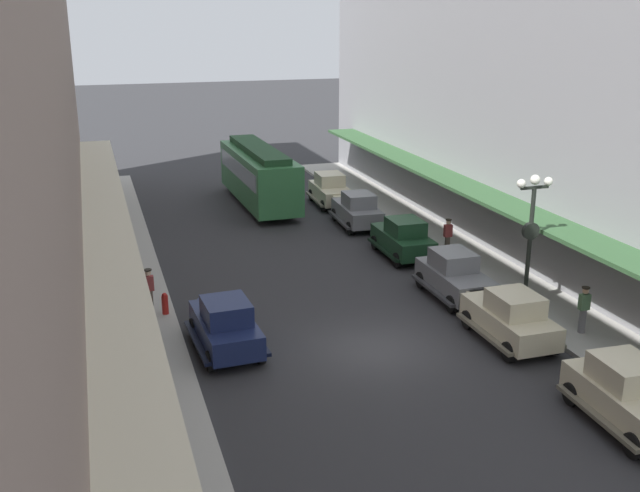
{
  "coord_description": "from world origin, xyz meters",
  "views": [
    {
      "loc": [
        -8.5,
        -20.97,
        10.78
      ],
      "look_at": [
        0.0,
        6.0,
        1.8
      ],
      "focal_mm": 41.54,
      "sensor_mm": 36.0,
      "label": 1
    }
  ],
  "objects_px": {
    "parked_car_5": "(331,189)",
    "fire_hydrant": "(165,303)",
    "parked_car_4": "(629,394)",
    "parked_car_1": "(510,316)",
    "parked_car_0": "(225,324)",
    "pedestrian_1": "(149,290)",
    "parked_car_6": "(357,209)",
    "parked_car_2": "(455,275)",
    "pedestrian_5": "(106,294)",
    "lamp_post_with_clock": "(530,238)",
    "pedestrian_3": "(448,236)",
    "pedestrian_0": "(136,313)",
    "pedestrian_2": "(584,309)",
    "parked_car_3": "(403,237)",
    "pedestrian_4": "(110,214)",
    "streetcar": "(259,173)"
  },
  "relations": [
    {
      "from": "parked_car_0",
      "to": "pedestrian_1",
      "type": "height_order",
      "value": "parked_car_0"
    },
    {
      "from": "parked_car_0",
      "to": "pedestrian_4",
      "type": "relative_size",
      "value": 2.63
    },
    {
      "from": "parked_car_3",
      "to": "pedestrian_1",
      "type": "bearing_deg",
      "value": -163.05
    },
    {
      "from": "pedestrian_4",
      "to": "parked_car_3",
      "type": "bearing_deg",
      "value": -32.27
    },
    {
      "from": "fire_hydrant",
      "to": "pedestrian_3",
      "type": "relative_size",
      "value": 0.49
    },
    {
      "from": "parked_car_0",
      "to": "parked_car_6",
      "type": "xyz_separation_m",
      "value": [
        9.31,
        12.64,
        0.0
      ]
    },
    {
      "from": "streetcar",
      "to": "fire_hydrant",
      "type": "relative_size",
      "value": 11.77
    },
    {
      "from": "parked_car_2",
      "to": "pedestrian_1",
      "type": "bearing_deg",
      "value": 171.6
    },
    {
      "from": "pedestrian_5",
      "to": "lamp_post_with_clock",
      "type": "bearing_deg",
      "value": -15.49
    },
    {
      "from": "parked_car_4",
      "to": "parked_car_1",
      "type": "bearing_deg",
      "value": 91.94
    },
    {
      "from": "pedestrian_0",
      "to": "parked_car_5",
      "type": "bearing_deg",
      "value": 52.25
    },
    {
      "from": "lamp_post_with_clock",
      "to": "pedestrian_2",
      "type": "distance_m",
      "value": 3.14
    },
    {
      "from": "pedestrian_1",
      "to": "pedestrian_4",
      "type": "xyz_separation_m",
      "value": [
        -0.92,
        11.53,
        -0.02
      ]
    },
    {
      "from": "parked_car_4",
      "to": "pedestrian_0",
      "type": "bearing_deg",
      "value": 142.03
    },
    {
      "from": "lamp_post_with_clock",
      "to": "parked_car_0",
      "type": "bearing_deg",
      "value": 178.3
    },
    {
      "from": "parked_car_5",
      "to": "fire_hydrant",
      "type": "bearing_deg",
      "value": -128.27
    },
    {
      "from": "fire_hydrant",
      "to": "parked_car_2",
      "type": "bearing_deg",
      "value": -7.02
    },
    {
      "from": "parked_car_3",
      "to": "pedestrian_4",
      "type": "bearing_deg",
      "value": 147.73
    },
    {
      "from": "fire_hydrant",
      "to": "pedestrian_1",
      "type": "relative_size",
      "value": 0.49
    },
    {
      "from": "parked_car_0",
      "to": "parked_car_2",
      "type": "distance_m",
      "value": 9.68
    },
    {
      "from": "parked_car_0",
      "to": "fire_hydrant",
      "type": "bearing_deg",
      "value": 115.64
    },
    {
      "from": "parked_car_2",
      "to": "pedestrian_0",
      "type": "height_order",
      "value": "parked_car_2"
    },
    {
      "from": "parked_car_2",
      "to": "parked_car_4",
      "type": "distance_m",
      "value": 9.93
    },
    {
      "from": "parked_car_1",
      "to": "parked_car_6",
      "type": "height_order",
      "value": "same"
    },
    {
      "from": "parked_car_1",
      "to": "pedestrian_5",
      "type": "relative_size",
      "value": 2.55
    },
    {
      "from": "lamp_post_with_clock",
      "to": "pedestrian_3",
      "type": "height_order",
      "value": "lamp_post_with_clock"
    },
    {
      "from": "pedestrian_3",
      "to": "pedestrian_4",
      "type": "relative_size",
      "value": 1.02
    },
    {
      "from": "parked_car_4",
      "to": "pedestrian_1",
      "type": "bearing_deg",
      "value": 135.02
    },
    {
      "from": "parked_car_5",
      "to": "streetcar",
      "type": "relative_size",
      "value": 0.45
    },
    {
      "from": "pedestrian_1",
      "to": "pedestrian_5",
      "type": "height_order",
      "value": "same"
    },
    {
      "from": "parked_car_0",
      "to": "pedestrian_1",
      "type": "distance_m",
      "value": 4.3
    },
    {
      "from": "parked_car_6",
      "to": "pedestrian_1",
      "type": "height_order",
      "value": "parked_car_6"
    },
    {
      "from": "parked_car_5",
      "to": "pedestrian_2",
      "type": "xyz_separation_m",
      "value": [
        2.56,
        -20.0,
        0.07
      ]
    },
    {
      "from": "parked_car_0",
      "to": "pedestrian_1",
      "type": "xyz_separation_m",
      "value": [
        -2.13,
        3.74,
        0.07
      ]
    },
    {
      "from": "fire_hydrant",
      "to": "parked_car_5",
      "type": "bearing_deg",
      "value": 51.73
    },
    {
      "from": "parked_car_0",
      "to": "pedestrian_5",
      "type": "height_order",
      "value": "parked_car_0"
    },
    {
      "from": "parked_car_6",
      "to": "lamp_post_with_clock",
      "type": "distance_m",
      "value": 13.26
    },
    {
      "from": "parked_car_3",
      "to": "lamp_post_with_clock",
      "type": "relative_size",
      "value": 0.83
    },
    {
      "from": "pedestrian_3",
      "to": "pedestrian_1",
      "type": "bearing_deg",
      "value": -168.13
    },
    {
      "from": "pedestrian_3",
      "to": "parked_car_3",
      "type": "bearing_deg",
      "value": 159.43
    },
    {
      "from": "lamp_post_with_clock",
      "to": "fire_hydrant",
      "type": "relative_size",
      "value": 6.29
    },
    {
      "from": "parked_car_5",
      "to": "fire_hydrant",
      "type": "distance_m",
      "value": 17.81
    },
    {
      "from": "parked_car_6",
      "to": "pedestrian_1",
      "type": "relative_size",
      "value": 2.58
    },
    {
      "from": "pedestrian_1",
      "to": "pedestrian_5",
      "type": "distance_m",
      "value": 1.52
    },
    {
      "from": "pedestrian_1",
      "to": "pedestrian_3",
      "type": "bearing_deg",
      "value": 11.87
    },
    {
      "from": "parked_car_6",
      "to": "parked_car_4",
      "type": "bearing_deg",
      "value": -89.4
    },
    {
      "from": "parked_car_5",
      "to": "parked_car_3",
      "type": "bearing_deg",
      "value": -89.07
    },
    {
      "from": "parked_car_5",
      "to": "lamp_post_with_clock",
      "type": "xyz_separation_m",
      "value": [
        1.72,
        -17.7,
        2.04
      ]
    },
    {
      "from": "parked_car_5",
      "to": "pedestrian_0",
      "type": "distance_m",
      "value": 19.86
    },
    {
      "from": "fire_hydrant",
      "to": "pedestrian_4",
      "type": "distance_m",
      "value": 11.97
    }
  ]
}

